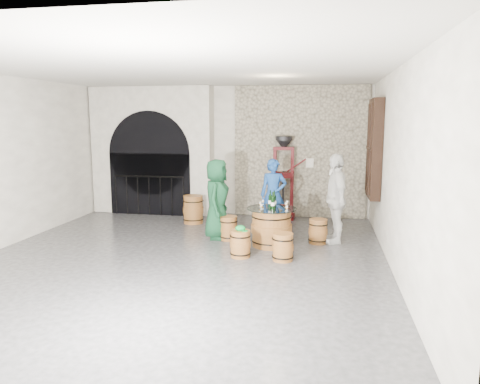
% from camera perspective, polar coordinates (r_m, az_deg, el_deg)
% --- Properties ---
extents(ground, '(8.00, 8.00, 0.00)m').
position_cam_1_polar(ground, '(7.94, -7.58, -8.47)').
color(ground, '#2D2D2F').
rests_on(ground, ground).
extents(wall_back, '(8.00, 0.00, 8.00)m').
position_cam_1_polar(wall_back, '(11.46, -1.52, 5.17)').
color(wall_back, silver).
rests_on(wall_back, ground).
extents(wall_front, '(8.00, 0.00, 8.00)m').
position_cam_1_polar(wall_front, '(4.06, -25.86, -3.01)').
color(wall_front, silver).
rests_on(wall_front, ground).
extents(wall_right, '(0.00, 8.00, 8.00)m').
position_cam_1_polar(wall_right, '(7.31, 19.22, 2.42)').
color(wall_right, silver).
rests_on(wall_right, ground).
extents(ceiling, '(8.00, 8.00, 0.00)m').
position_cam_1_polar(ceiling, '(7.62, -8.10, 15.15)').
color(ceiling, beige).
rests_on(ceiling, wall_back).
extents(stone_facing_panel, '(3.20, 0.12, 3.18)m').
position_cam_1_polar(stone_facing_panel, '(11.17, 7.52, 4.99)').
color(stone_facing_panel, tan).
rests_on(stone_facing_panel, ground).
extents(arched_opening, '(3.10, 0.60, 3.19)m').
position_cam_1_polar(arched_opening, '(11.76, -10.92, 5.02)').
color(arched_opening, silver).
rests_on(arched_opening, ground).
extents(shuttered_window, '(0.23, 1.10, 2.00)m').
position_cam_1_polar(shuttered_window, '(9.65, 16.48, 5.25)').
color(shuttered_window, black).
rests_on(shuttered_window, wall_right).
extents(barrel_table, '(0.95, 0.95, 0.73)m').
position_cam_1_polar(barrel_table, '(8.67, 3.97, -4.42)').
color(barrel_table, brown).
rests_on(barrel_table, ground).
extents(barrel_stool_left, '(0.38, 0.38, 0.48)m').
position_cam_1_polar(barrel_stool_left, '(9.10, -1.45, -4.56)').
color(barrel_stool_left, brown).
rests_on(barrel_stool_left, ground).
extents(barrel_stool_far, '(0.38, 0.38, 0.48)m').
position_cam_1_polar(barrel_stool_far, '(9.61, 4.13, -3.85)').
color(barrel_stool_far, brown).
rests_on(barrel_stool_far, ground).
extents(barrel_stool_right, '(0.38, 0.38, 0.48)m').
position_cam_1_polar(barrel_stool_right, '(8.98, 9.77, -4.88)').
color(barrel_stool_right, brown).
rests_on(barrel_stool_right, ground).
extents(barrel_stool_near_right, '(0.38, 0.38, 0.48)m').
position_cam_1_polar(barrel_stool_near_right, '(7.82, 5.40, -6.90)').
color(barrel_stool_near_right, brown).
rests_on(barrel_stool_near_right, ground).
extents(barrel_stool_near_left, '(0.38, 0.38, 0.48)m').
position_cam_1_polar(barrel_stool_near_left, '(7.98, 0.05, -6.52)').
color(barrel_stool_near_left, brown).
rests_on(barrel_stool_near_left, ground).
extents(green_cap, '(0.23, 0.18, 0.10)m').
position_cam_1_polar(green_cap, '(7.91, 0.07, -4.59)').
color(green_cap, '#0B832F').
rests_on(green_cap, barrel_stool_near_left).
extents(person_green, '(0.53, 0.80, 1.61)m').
position_cam_1_polar(person_green, '(9.12, -2.92, -0.90)').
color(person_green, '#103C22').
rests_on(person_green, ground).
extents(person_blue, '(0.61, 0.44, 1.55)m').
position_cam_1_polar(person_blue, '(9.83, 4.21, -0.35)').
color(person_blue, navy).
rests_on(person_blue, ground).
extents(person_white, '(0.63, 1.09, 1.75)m').
position_cam_1_polar(person_white, '(8.97, 11.90, -0.80)').
color(person_white, silver).
rests_on(person_white, ground).
extents(wine_bottle_left, '(0.08, 0.08, 0.32)m').
position_cam_1_polar(wine_bottle_left, '(8.66, 3.82, -1.05)').
color(wine_bottle_left, black).
rests_on(wine_bottle_left, barrel_table).
extents(wine_bottle_center, '(0.08, 0.08, 0.32)m').
position_cam_1_polar(wine_bottle_center, '(8.46, 4.14, -1.30)').
color(wine_bottle_center, black).
rests_on(wine_bottle_center, barrel_table).
extents(wine_bottle_right, '(0.08, 0.08, 0.32)m').
position_cam_1_polar(wine_bottle_right, '(8.63, 4.32, -1.09)').
color(wine_bottle_right, black).
rests_on(wine_bottle_right, barrel_table).
extents(tasting_glass_a, '(0.05, 0.05, 0.10)m').
position_cam_1_polar(tasting_glass_a, '(8.46, 2.69, -1.84)').
color(tasting_glass_a, orange).
rests_on(tasting_glass_a, barrel_table).
extents(tasting_glass_b, '(0.05, 0.05, 0.10)m').
position_cam_1_polar(tasting_glass_b, '(8.66, 5.82, -1.63)').
color(tasting_glass_b, orange).
rests_on(tasting_glass_b, barrel_table).
extents(tasting_glass_c, '(0.05, 0.05, 0.10)m').
position_cam_1_polar(tasting_glass_c, '(8.92, 2.90, -1.27)').
color(tasting_glass_c, orange).
rests_on(tasting_glass_c, barrel_table).
extents(tasting_glass_d, '(0.05, 0.05, 0.10)m').
position_cam_1_polar(tasting_glass_d, '(8.85, 5.95, -1.40)').
color(tasting_glass_d, orange).
rests_on(tasting_glass_d, barrel_table).
extents(tasting_glass_e, '(0.05, 0.05, 0.10)m').
position_cam_1_polar(tasting_glass_e, '(8.33, 5.90, -2.06)').
color(tasting_glass_e, orange).
rests_on(tasting_glass_e, barrel_table).
extents(tasting_glass_f, '(0.05, 0.05, 0.10)m').
position_cam_1_polar(tasting_glass_f, '(8.67, 2.57, -1.58)').
color(tasting_glass_f, orange).
rests_on(tasting_glass_f, barrel_table).
extents(side_barrel, '(0.49, 0.49, 0.65)m').
position_cam_1_polar(side_barrel, '(10.59, -5.89, -2.19)').
color(side_barrel, brown).
rests_on(side_barrel, ground).
extents(corking_press, '(0.82, 0.45, 1.99)m').
position_cam_1_polar(corking_press, '(10.93, 5.48, 2.61)').
color(corking_press, '#4F0D11').
rests_on(corking_press, ground).
extents(control_box, '(0.18, 0.10, 0.22)m').
position_cam_1_polar(control_box, '(11.10, 8.76, 3.64)').
color(control_box, silver).
rests_on(control_box, wall_back).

